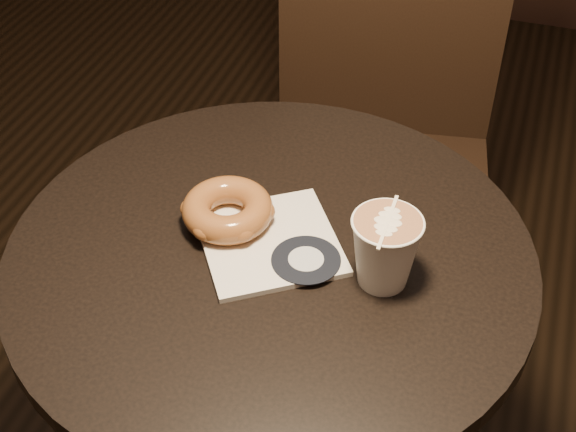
{
  "coord_description": "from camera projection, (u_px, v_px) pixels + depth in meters",
  "views": [
    {
      "loc": [
        0.26,
        -0.72,
        1.48
      ],
      "look_at": [
        0.01,
        0.03,
        0.79
      ],
      "focal_mm": 50.0,
      "sensor_mm": 36.0,
      "label": 1
    }
  ],
  "objects": [
    {
      "name": "cafe_table",
      "position": [
        272.0,
        345.0,
        1.19
      ],
      "size": [
        0.7,
        0.7,
        0.75
      ],
      "color": "black",
      "rests_on": "ground"
    },
    {
      "name": "latte_cup",
      "position": [
        385.0,
        251.0,
        0.98
      ],
      "size": [
        0.09,
        0.09,
        0.1
      ],
      "primitive_type": null,
      "color": "white",
      "rests_on": "cafe_table"
    },
    {
      "name": "chair",
      "position": [
        383.0,
        109.0,
        1.55
      ],
      "size": [
        0.5,
        0.5,
        1.09
      ],
      "rotation": [
        0.0,
        0.0,
        0.17
      ],
      "color": "black",
      "rests_on": "ground"
    },
    {
      "name": "doughnut",
      "position": [
        228.0,
        209.0,
        1.07
      ],
      "size": [
        0.12,
        0.12,
        0.04
      ],
      "primitive_type": "torus",
      "color": "brown",
      "rests_on": "pastry_bag"
    },
    {
      "name": "pastry_bag",
      "position": [
        270.0,
        242.0,
        1.06
      ],
      "size": [
        0.24,
        0.24,
        0.01
      ],
      "primitive_type": "cube",
      "rotation": [
        0.0,
        0.0,
        0.6
      ],
      "color": "silver",
      "rests_on": "cafe_table"
    }
  ]
}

